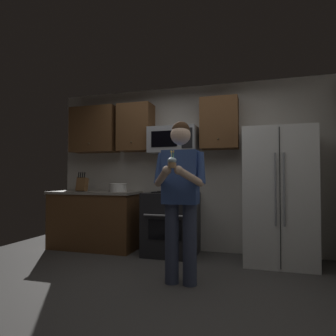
{
  "coord_description": "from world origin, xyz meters",
  "views": [
    {
      "loc": [
        1.09,
        -2.96,
        1.15
      ],
      "look_at": [
        0.14,
        0.2,
        1.25
      ],
      "focal_mm": 32.09,
      "sensor_mm": 36.0,
      "label": 1
    }
  ],
  "objects_px": {
    "microwave": "(173,140)",
    "person": "(180,191)",
    "oven_range": "(171,223)",
    "knife_block": "(82,184)",
    "cupcake": "(172,162)",
    "bowl_large_white": "(118,187)",
    "refrigerator": "(278,196)"
  },
  "relations": [
    {
      "from": "refrigerator",
      "to": "person",
      "type": "distance_m",
      "value": 1.55
    },
    {
      "from": "refrigerator",
      "to": "bowl_large_white",
      "type": "relative_size",
      "value": 6.39
    },
    {
      "from": "microwave",
      "to": "person",
      "type": "distance_m",
      "value": 1.54
    },
    {
      "from": "microwave",
      "to": "refrigerator",
      "type": "relative_size",
      "value": 0.41
    },
    {
      "from": "oven_range",
      "to": "refrigerator",
      "type": "distance_m",
      "value": 1.56
    },
    {
      "from": "microwave",
      "to": "knife_block",
      "type": "relative_size",
      "value": 2.31
    },
    {
      "from": "knife_block",
      "to": "microwave",
      "type": "bearing_deg",
      "value": 5.64
    },
    {
      "from": "refrigerator",
      "to": "person",
      "type": "xyz_separation_m",
      "value": [
        -1.06,
        -1.13,
        0.1
      ]
    },
    {
      "from": "microwave",
      "to": "bowl_large_white",
      "type": "xyz_separation_m",
      "value": [
        -0.9,
        -0.07,
        -0.73
      ]
    },
    {
      "from": "bowl_large_white",
      "to": "microwave",
      "type": "bearing_deg",
      "value": 4.38
    },
    {
      "from": "microwave",
      "to": "refrigerator",
      "type": "distance_m",
      "value": 1.72
    },
    {
      "from": "oven_range",
      "to": "bowl_large_white",
      "type": "distance_m",
      "value": 1.04
    },
    {
      "from": "knife_block",
      "to": "oven_range",
      "type": "bearing_deg",
      "value": 1.12
    },
    {
      "from": "microwave",
      "to": "person",
      "type": "xyz_separation_m",
      "value": [
        0.44,
        -1.28,
        -0.72
      ]
    },
    {
      "from": "refrigerator",
      "to": "person",
      "type": "relative_size",
      "value": 1.02
    },
    {
      "from": "person",
      "to": "microwave",
      "type": "bearing_deg",
      "value": 108.78
    },
    {
      "from": "person",
      "to": "cupcake",
      "type": "height_order",
      "value": "person"
    },
    {
      "from": "oven_range",
      "to": "person",
      "type": "distance_m",
      "value": 1.35
    },
    {
      "from": "oven_range",
      "to": "refrigerator",
      "type": "xyz_separation_m",
      "value": [
        1.5,
        -0.04,
        0.44
      ]
    },
    {
      "from": "knife_block",
      "to": "person",
      "type": "xyz_separation_m",
      "value": [
        1.94,
        -1.14,
        -0.04
      ]
    },
    {
      "from": "bowl_large_white",
      "to": "knife_block",
      "type": "bearing_deg",
      "value": -172.5
    },
    {
      "from": "oven_range",
      "to": "knife_block",
      "type": "height_order",
      "value": "knife_block"
    },
    {
      "from": "cupcake",
      "to": "refrigerator",
      "type": "bearing_deg",
      "value": 53.84
    },
    {
      "from": "oven_range",
      "to": "knife_block",
      "type": "xyz_separation_m",
      "value": [
        -1.51,
        -0.03,
        0.57
      ]
    },
    {
      "from": "oven_range",
      "to": "cupcake",
      "type": "bearing_deg",
      "value": -73.7
    },
    {
      "from": "microwave",
      "to": "cupcake",
      "type": "bearing_deg",
      "value": -74.85
    },
    {
      "from": "refrigerator",
      "to": "cupcake",
      "type": "distance_m",
      "value": 1.84
    },
    {
      "from": "microwave",
      "to": "refrigerator",
      "type": "height_order",
      "value": "microwave"
    },
    {
      "from": "oven_range",
      "to": "person",
      "type": "bearing_deg",
      "value": -69.45
    },
    {
      "from": "microwave",
      "to": "bowl_large_white",
      "type": "relative_size",
      "value": 2.63
    },
    {
      "from": "oven_range",
      "to": "microwave",
      "type": "xyz_separation_m",
      "value": [
        0.0,
        0.12,
        1.26
      ]
    },
    {
      "from": "oven_range",
      "to": "microwave",
      "type": "height_order",
      "value": "microwave"
    }
  ]
}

